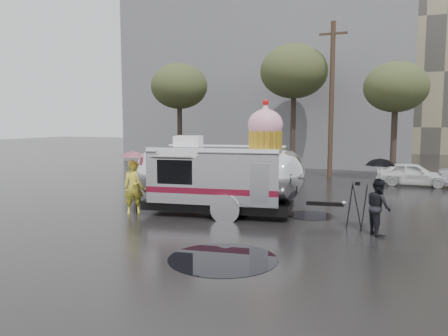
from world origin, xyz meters
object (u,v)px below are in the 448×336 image
at_px(tripod, 357,201).
at_px(person_right, 378,207).
at_px(person_left, 134,187).
at_px(airstream_trailer, 221,174).

bearing_deg(tripod, person_right, -9.96).
bearing_deg(tripod, person_left, -150.76).
height_order(airstream_trailer, tripod, airstream_trailer).
height_order(person_right, tripod, person_right).
distance_m(person_right, tripod, 0.78).
height_order(person_left, person_right, person_left).
xyz_separation_m(person_left, person_right, (8.29, 0.25, -0.13)).
bearing_deg(person_right, airstream_trailer, 52.38).
relative_size(airstream_trailer, person_left, 3.96).
bearing_deg(airstream_trailer, tripod, -14.59).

